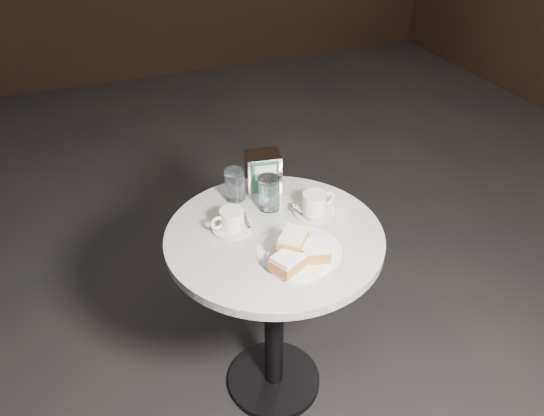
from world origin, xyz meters
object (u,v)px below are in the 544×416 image
(cafe_table, at_px, (274,280))
(water_glass_left, at_px, (235,185))
(water_glass_right, at_px, (269,193))
(coffee_cup_right, at_px, (315,204))
(coffee_cup_left, at_px, (232,221))
(napkin_dispenser, at_px, (263,171))
(beignet_plate, at_px, (298,254))

(cafe_table, distance_m, water_glass_left, 0.35)
(water_glass_left, xyz_separation_m, water_glass_right, (0.09, -0.09, 0.00))
(cafe_table, bearing_deg, water_glass_left, 102.03)
(coffee_cup_right, bearing_deg, coffee_cup_left, 172.65)
(coffee_cup_left, distance_m, coffee_cup_right, 0.29)
(coffee_cup_right, height_order, napkin_dispenser, napkin_dispenser)
(coffee_cup_left, height_order, napkin_dispenser, napkin_dispenser)
(water_glass_left, bearing_deg, beignet_plate, -81.39)
(cafe_table, distance_m, water_glass_right, 0.29)
(cafe_table, relative_size, coffee_cup_right, 4.87)
(cafe_table, distance_m, coffee_cup_left, 0.27)
(coffee_cup_right, bearing_deg, water_glass_right, 143.55)
(cafe_table, xyz_separation_m, napkin_dispenser, (0.06, 0.26, 0.27))
(water_glass_left, relative_size, napkin_dispenser, 0.82)
(coffee_cup_left, distance_m, water_glass_left, 0.18)
(cafe_table, bearing_deg, coffee_cup_left, 147.22)
(coffee_cup_left, height_order, water_glass_left, water_glass_left)
(coffee_cup_left, bearing_deg, beignet_plate, -69.09)
(cafe_table, distance_m, beignet_plate, 0.28)
(water_glass_right, bearing_deg, beignet_plate, -95.52)
(coffee_cup_left, height_order, coffee_cup_right, coffee_cup_right)
(cafe_table, relative_size, napkin_dispenser, 5.37)
(beignet_plate, bearing_deg, water_glass_right, 84.48)
(beignet_plate, relative_size, water_glass_right, 1.77)
(beignet_plate, relative_size, napkin_dispenser, 1.50)
(water_glass_left, bearing_deg, coffee_cup_left, -112.69)
(cafe_table, relative_size, water_glass_right, 6.35)
(beignet_plate, height_order, coffee_cup_right, beignet_plate)
(beignet_plate, xyz_separation_m, napkin_dispenser, (0.06, 0.42, 0.04))
(coffee_cup_left, distance_m, napkin_dispenser, 0.26)
(cafe_table, height_order, water_glass_right, water_glass_right)
(napkin_dispenser, bearing_deg, coffee_cup_left, -123.28)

